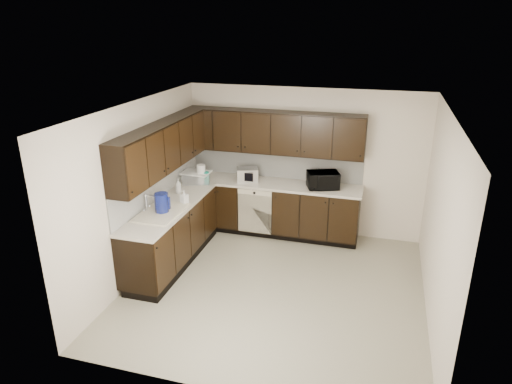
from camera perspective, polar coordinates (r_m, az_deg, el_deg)
floor at (r=6.52m, az=2.39°, el=-11.87°), size 4.00×4.00×0.00m
ceiling at (r=5.59m, az=2.77°, el=10.27°), size 4.00×4.00×0.00m
wall_back at (r=7.79m, az=6.01°, el=3.75°), size 4.00×0.02×2.50m
wall_left at (r=6.66m, az=-14.42°, el=0.19°), size 0.02×4.00×2.50m
wall_right at (r=5.86m, az=21.99°, el=-3.59°), size 0.02×4.00×2.50m
wall_front at (r=4.23m, az=-3.91°, el=-11.65°), size 4.00×0.02×2.50m
lower_cabinets at (r=7.51m, az=-3.05°, el=-3.65°), size 3.00×2.80×0.90m
countertop at (r=7.32m, az=-3.14°, el=-0.05°), size 3.03×2.83×0.04m
backsplash at (r=7.48m, az=-4.18°, el=2.53°), size 3.00×2.80×0.48m
upper_cabinets at (r=7.18m, az=-3.74°, el=6.65°), size 3.00×2.80×0.70m
dishwasher at (r=7.64m, az=-0.16°, el=-2.12°), size 0.58×0.04×0.78m
sink at (r=6.63m, az=-11.80°, el=-3.10°), size 0.54×0.82×0.42m
microwave at (r=7.47m, az=8.35°, el=1.48°), size 0.58×0.49×0.27m
soap_bottle_a at (r=6.86m, az=-8.96°, el=-0.61°), size 0.13×0.13×0.21m
soap_bottle_b at (r=7.28m, az=-9.67°, el=0.75°), size 0.09×0.09×0.24m
toaster_oven at (r=7.75m, az=-1.09°, el=2.22°), size 0.42×0.37×0.22m
storage_bin at (r=7.73m, az=-7.48°, el=1.82°), size 0.53×0.46×0.18m
blue_pitcher at (r=6.57m, az=-11.71°, el=-1.38°), size 0.22×0.22×0.29m
teal_tumbler at (r=7.66m, az=-6.22°, el=1.79°), size 0.12×0.12×0.20m
paper_towel_roll at (r=7.68m, az=-6.86°, el=2.26°), size 0.17×0.17×0.32m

